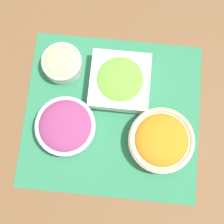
# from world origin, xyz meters

# --- Properties ---
(ground_plane) EXTENTS (3.00, 3.00, 0.00)m
(ground_plane) POSITION_xyz_m (0.00, 0.00, 0.00)
(ground_plane) COLOR brown
(placemat) EXTENTS (0.50, 0.46, 0.00)m
(placemat) POSITION_xyz_m (0.00, 0.00, 0.00)
(placemat) COLOR #2D7A51
(placemat) RESTS_ON ground_plane
(onion_bowl) EXTENTS (0.17, 0.17, 0.06)m
(onion_bowl) POSITION_xyz_m (-0.12, -0.05, 0.04)
(onion_bowl) COLOR silver
(onion_bowl) RESTS_ON placemat
(cucumber_bowl) EXTENTS (0.11, 0.11, 0.06)m
(cucumber_bowl) POSITION_xyz_m (-0.16, 0.13, 0.03)
(cucumber_bowl) COLOR silver
(cucumber_bowl) RESTS_ON placemat
(carrot_bowl) EXTENTS (0.18, 0.18, 0.07)m
(carrot_bowl) POSITION_xyz_m (0.14, -0.07, 0.04)
(carrot_bowl) COLOR #C6B28E
(carrot_bowl) RESTS_ON placemat
(lettuce_bowl) EXTENTS (0.17, 0.17, 0.06)m
(lettuce_bowl) POSITION_xyz_m (0.01, 0.09, 0.04)
(lettuce_bowl) COLOR white
(lettuce_bowl) RESTS_ON placemat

